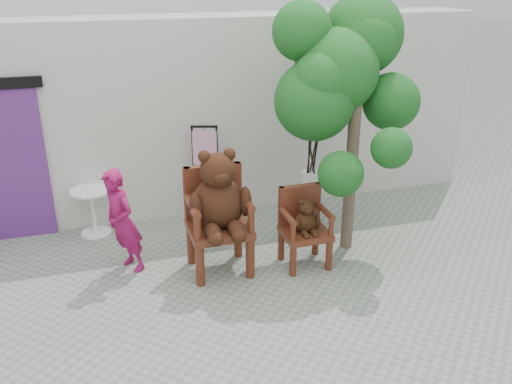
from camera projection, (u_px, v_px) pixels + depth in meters
ground_plane at (263, 298)px, 6.48m from camera, size 60.00×60.00×0.00m
back_wall at (204, 114)px, 8.64m from camera, size 9.00×1.00×3.00m
doorway at (1, 162)px, 7.49m from camera, size 1.40×0.11×2.33m
chair_big at (218, 204)px, 6.75m from camera, size 0.78×0.86×1.65m
chair_small at (304, 222)px, 7.04m from camera, size 0.60×0.55×1.05m
person at (123, 222)px, 6.80m from camera, size 0.54×0.61×1.41m
cafe_table at (93, 206)px, 7.88m from camera, size 0.60×0.60×0.70m
display_stand at (206, 185)px, 8.28m from camera, size 0.53×0.46×1.51m
stool_bucket at (311, 183)px, 8.18m from camera, size 0.32×0.32×1.45m
tree at (343, 71)px, 6.94m from camera, size 1.97×1.90×3.38m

